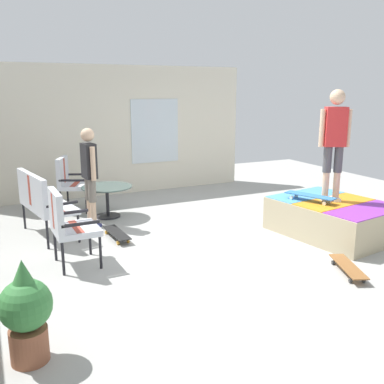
# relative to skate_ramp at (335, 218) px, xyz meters

# --- Properties ---
(ground_plane) EXTENTS (12.00, 12.00, 0.10)m
(ground_plane) POSITION_rel_skate_ramp_xyz_m (0.46, 1.84, -0.32)
(ground_plane) COLOR #A8A8A3
(house_facade) EXTENTS (0.23, 6.00, 2.76)m
(house_facade) POSITION_rel_skate_ramp_xyz_m (4.26, 2.33, 1.11)
(house_facade) COLOR silver
(house_facade) RESTS_ON ground_plane
(skate_ramp) EXTENTS (2.03, 2.31, 0.54)m
(skate_ramp) POSITION_rel_skate_ramp_xyz_m (0.00, 0.00, 0.00)
(skate_ramp) COLOR tan
(skate_ramp) RESTS_ON ground_plane
(patio_bench) EXTENTS (1.33, 0.77, 1.02)m
(patio_bench) POSITION_rel_skate_ramp_xyz_m (1.88, 4.20, 0.34)
(patio_bench) COLOR black
(patio_bench) RESTS_ON ground_plane
(patio_chair_near_house) EXTENTS (0.79, 0.75, 1.02)m
(patio_chair_near_house) POSITION_rel_skate_ramp_xyz_m (3.26, 3.52, 0.34)
(patio_chair_near_house) COLOR black
(patio_chair_near_house) RESTS_ON ground_plane
(patio_chair_by_wall) EXTENTS (0.63, 0.56, 1.02)m
(patio_chair_by_wall) POSITION_rel_skate_ramp_xyz_m (0.52, 4.05, 0.34)
(patio_chair_by_wall) COLOR black
(patio_chair_by_wall) RESTS_ON ground_plane
(patio_table) EXTENTS (0.90, 0.90, 0.57)m
(patio_table) POSITION_rel_skate_ramp_xyz_m (2.51, 3.00, 0.13)
(patio_table) COLOR black
(patio_table) RESTS_ON ground_plane
(person_watching) EXTENTS (0.48, 0.27, 1.65)m
(person_watching) POSITION_rel_skate_ramp_xyz_m (2.11, 3.38, 0.69)
(person_watching) COLOR navy
(person_watching) RESTS_ON ground_plane
(person_skater) EXTENTS (0.34, 0.44, 1.72)m
(person_skater) POSITION_rel_skate_ramp_xyz_m (0.08, 0.05, 1.28)
(person_skater) COLOR silver
(person_skater) RESTS_ON skate_ramp
(skateboard_by_bench) EXTENTS (0.81, 0.24, 0.10)m
(skateboard_by_bench) POSITION_rel_skate_ramp_xyz_m (1.30, 3.19, -0.19)
(skateboard_by_bench) COLOR black
(skateboard_by_bench) RESTS_ON ground_plane
(skateboard_spare) EXTENTS (0.82, 0.49, 0.10)m
(skateboard_spare) POSITION_rel_skate_ramp_xyz_m (-1.24, 0.93, -0.19)
(skateboard_spare) COLOR brown
(skateboard_spare) RESTS_ON ground_plane
(skateboard_on_ramp) EXTENTS (0.82, 0.49, 0.10)m
(skateboard_on_ramp) POSITION_rel_skate_ramp_xyz_m (0.18, 0.37, 0.36)
(skateboard_on_ramp) COLOR #3372B2
(skateboard_on_ramp) RESTS_ON skate_ramp
(potted_plant) EXTENTS (0.44, 0.44, 0.92)m
(potted_plant) POSITION_rel_skate_ramp_xyz_m (-1.42, 4.72, 0.20)
(potted_plant) COLOR brown
(potted_plant) RESTS_ON ground_plane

